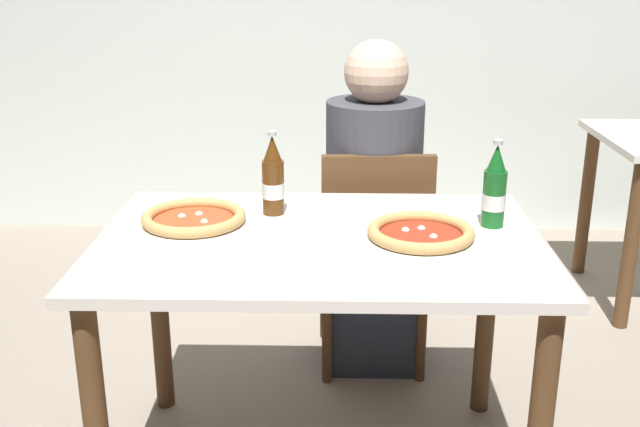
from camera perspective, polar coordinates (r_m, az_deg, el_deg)
dining_table_main at (r=2.07m, az=-0.03°, el=-4.76°), size 1.20×0.80×0.75m
chair_behind_table at (r=2.69m, az=4.11°, el=-2.60°), size 0.42×0.42×0.85m
diner_seated at (r=2.70m, az=4.05°, el=-0.20°), size 0.34×0.34×1.21m
pizza_margherita_near at (r=2.12m, az=-9.57°, el=-0.46°), size 0.32×0.32×0.04m
pizza_marinara_far at (r=2.00m, az=7.66°, el=-1.58°), size 0.31×0.31×0.04m
beer_bottle_left at (r=2.13m, az=13.13°, el=1.72°), size 0.07×0.07×0.25m
beer_bottle_center at (r=2.18m, az=-3.60°, el=2.60°), size 0.07×0.07×0.25m
napkin_with_cutlery at (r=1.85m, az=-0.10°, el=-3.80°), size 0.21×0.21×0.01m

